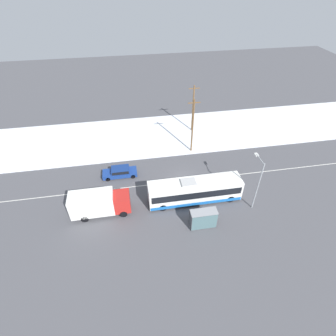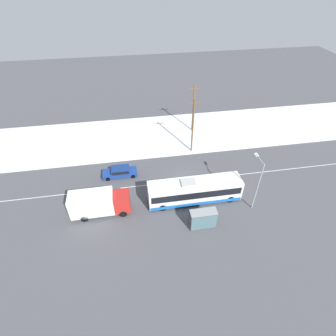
{
  "view_description": "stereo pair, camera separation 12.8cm",
  "coord_description": "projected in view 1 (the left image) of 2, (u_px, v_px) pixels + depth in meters",
  "views": [
    {
      "loc": [
        -6.87,
        -26.33,
        24.53
      ],
      "look_at": [
        -2.12,
        1.49,
        1.4
      ],
      "focal_mm": 28.0,
      "sensor_mm": 36.0,
      "label": 1
    },
    {
      "loc": [
        -6.74,
        -26.35,
        24.53
      ],
      "look_at": [
        -2.12,
        1.49,
        1.4
      ],
      "focal_mm": 28.0,
      "sensor_mm": 36.0,
      "label": 2
    }
  ],
  "objects": [
    {
      "name": "pedestrian_at_stop",
      "position": [
        208.0,
        213.0,
        30.65
      ],
      "size": [
        0.59,
        0.26,
        1.64
      ],
      "color": "#23232D",
      "rests_on": "ground_plane"
    },
    {
      "name": "ground_plane",
      "position": [
        185.0,
        181.0,
        36.52
      ],
      "size": [
        120.0,
        120.0,
        0.0
      ],
      "primitive_type": "plane",
      "color": "#4C4C51"
    },
    {
      "name": "utility_pole_snowlot",
      "position": [
        193.0,
        108.0,
        44.18
      ],
      "size": [
        1.8,
        0.24,
        8.3
      ],
      "color": "brown",
      "rests_on": "ground_plane"
    },
    {
      "name": "sedan_car",
      "position": [
        120.0,
        172.0,
        36.84
      ],
      "size": [
        4.77,
        1.8,
        1.41
      ],
      "rotation": [
        0.0,
        0.0,
        3.14
      ],
      "color": "navy",
      "rests_on": "ground_plane"
    },
    {
      "name": "snow_lot",
      "position": [
        169.0,
        134.0,
        45.96
      ],
      "size": [
        80.0,
        13.0,
        0.12
      ],
      "color": "silver",
      "rests_on": "ground_plane"
    },
    {
      "name": "utility_pole_roadside",
      "position": [
        193.0,
        126.0,
        39.14
      ],
      "size": [
        1.8,
        0.24,
        8.82
      ],
      "color": "brown",
      "rests_on": "ground_plane"
    },
    {
      "name": "streetlamp",
      "position": [
        258.0,
        179.0,
        30.25
      ],
      "size": [
        0.36,
        2.35,
        6.96
      ],
      "color": "#9EA3A8",
      "rests_on": "ground_plane"
    },
    {
      "name": "box_truck",
      "position": [
        99.0,
        203.0,
        30.87
      ],
      "size": [
        6.99,
        2.3,
        3.22
      ],
      "color": "silver",
      "rests_on": "ground_plane"
    },
    {
      "name": "city_bus",
      "position": [
        195.0,
        191.0,
        32.75
      ],
      "size": [
        11.65,
        2.57,
        3.22
      ],
      "color": "white",
      "rests_on": "ground_plane"
    },
    {
      "name": "bus_shelter",
      "position": [
        204.0,
        218.0,
        29.24
      ],
      "size": [
        3.04,
        1.2,
        2.4
      ],
      "color": "gray",
      "rests_on": "ground_plane"
    },
    {
      "name": "lane_marking_center",
      "position": [
        185.0,
        181.0,
        36.51
      ],
      "size": [
        60.0,
        0.12,
        0.0
      ],
      "color": "silver",
      "rests_on": "ground_plane"
    }
  ]
}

